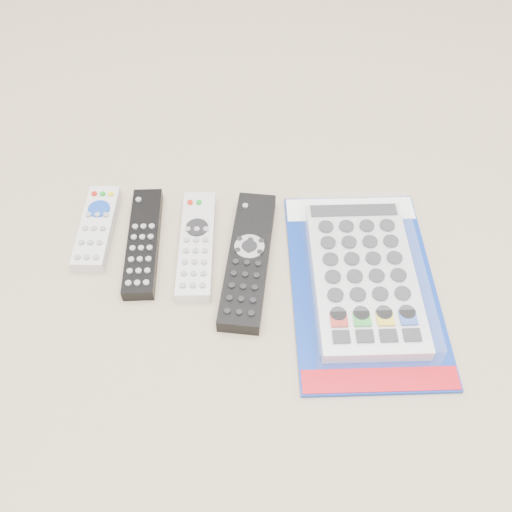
# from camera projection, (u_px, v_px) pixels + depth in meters

# --- Properties ---
(remote_small_grey) EXTENTS (0.06, 0.16, 0.02)m
(remote_small_grey) POSITION_uv_depth(u_px,v_px,m) (97.00, 228.00, 0.89)
(remote_small_grey) COLOR silver
(remote_small_grey) RESTS_ON ground
(remote_slim_black) EXTENTS (0.07, 0.21, 0.02)m
(remote_slim_black) POSITION_uv_depth(u_px,v_px,m) (143.00, 242.00, 0.87)
(remote_slim_black) COLOR black
(remote_slim_black) RESTS_ON ground
(remote_silver_dvd) EXTENTS (0.07, 0.20, 0.02)m
(remote_silver_dvd) POSITION_uv_depth(u_px,v_px,m) (197.00, 245.00, 0.87)
(remote_silver_dvd) COLOR silver
(remote_silver_dvd) RESTS_ON ground
(remote_large_black) EXTENTS (0.07, 0.25, 0.03)m
(remote_large_black) POSITION_uv_depth(u_px,v_px,m) (248.00, 259.00, 0.85)
(remote_large_black) COLOR black
(remote_large_black) RESTS_ON ground
(jumbo_remote_packaged) EXTENTS (0.24, 0.36, 0.05)m
(jumbo_remote_packaged) POSITION_uv_depth(u_px,v_px,m) (364.00, 275.00, 0.82)
(jumbo_remote_packaged) COLOR navy
(jumbo_remote_packaged) RESTS_ON ground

